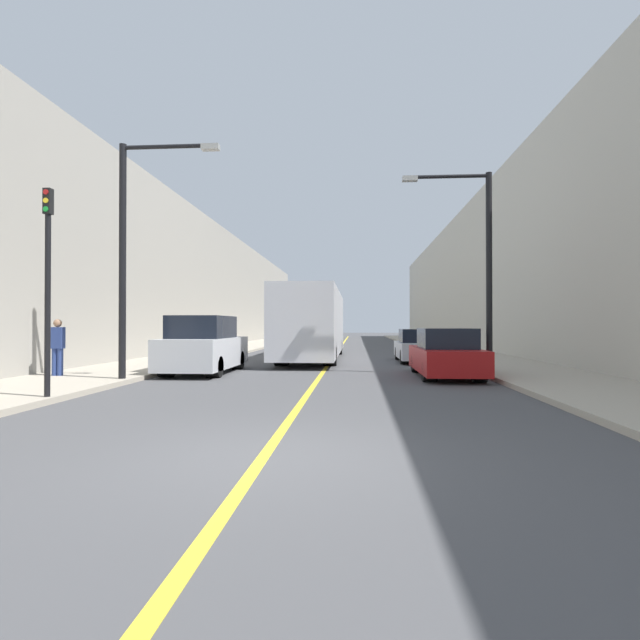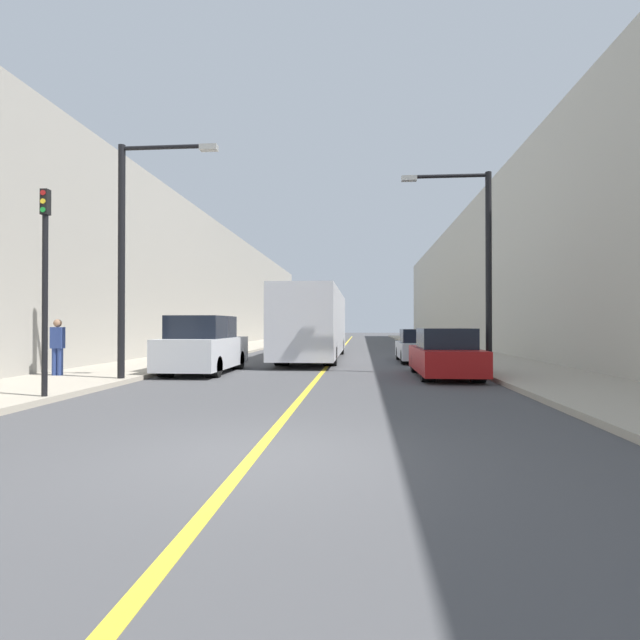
{
  "view_description": "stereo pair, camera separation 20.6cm",
  "coord_description": "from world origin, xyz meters",
  "px_view_note": "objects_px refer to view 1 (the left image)",
  "views": [
    {
      "loc": [
        1.17,
        -6.2,
        1.66
      ],
      "look_at": [
        -0.24,
        13.1,
        1.85
      ],
      "focal_mm": 28.0,
      "sensor_mm": 36.0,
      "label": 1
    },
    {
      "loc": [
        1.37,
        -6.19,
        1.66
      ],
      "look_at": [
        -0.24,
        13.1,
        1.85
      ],
      "focal_mm": 28.0,
      "sensor_mm": 36.0,
      "label": 2
    }
  ],
  "objects_px": {
    "bus": "(314,323)",
    "street_lamp_right": "(480,255)",
    "street_lamp_left": "(133,241)",
    "pedestrian": "(58,346)",
    "car_right_mid": "(418,347)",
    "traffic_light": "(48,284)",
    "car_right_near": "(446,355)",
    "parked_suv_left": "(204,347)"
  },
  "relations": [
    {
      "from": "car_right_near",
      "to": "street_lamp_right",
      "type": "relative_size",
      "value": 0.72
    },
    {
      "from": "parked_suv_left",
      "to": "traffic_light",
      "type": "relative_size",
      "value": 1.08
    },
    {
      "from": "bus",
      "to": "pedestrian",
      "type": "relative_size",
      "value": 7.46
    },
    {
      "from": "car_right_near",
      "to": "street_lamp_left",
      "type": "height_order",
      "value": "street_lamp_left"
    },
    {
      "from": "parked_suv_left",
      "to": "car_right_near",
      "type": "distance_m",
      "value": 8.12
    },
    {
      "from": "car_right_near",
      "to": "pedestrian",
      "type": "distance_m",
      "value": 11.95
    },
    {
      "from": "pedestrian",
      "to": "parked_suv_left",
      "type": "bearing_deg",
      "value": 33.41
    },
    {
      "from": "parked_suv_left",
      "to": "car_right_mid",
      "type": "distance_m",
      "value": 9.84
    },
    {
      "from": "parked_suv_left",
      "to": "pedestrian",
      "type": "xyz_separation_m",
      "value": [
        -3.73,
        -2.46,
        0.11
      ]
    },
    {
      "from": "street_lamp_right",
      "to": "traffic_light",
      "type": "height_order",
      "value": "street_lamp_right"
    },
    {
      "from": "parked_suv_left",
      "to": "street_lamp_right",
      "type": "bearing_deg",
      "value": -1.69
    },
    {
      "from": "street_lamp_right",
      "to": "pedestrian",
      "type": "height_order",
      "value": "street_lamp_right"
    },
    {
      "from": "parked_suv_left",
      "to": "street_lamp_left",
      "type": "distance_m",
      "value": 4.55
    },
    {
      "from": "bus",
      "to": "car_right_mid",
      "type": "bearing_deg",
      "value": -17.87
    },
    {
      "from": "car_right_near",
      "to": "street_lamp_right",
      "type": "height_order",
      "value": "street_lamp_right"
    },
    {
      "from": "car_right_near",
      "to": "car_right_mid",
      "type": "xyz_separation_m",
      "value": [
        -0.07,
        6.43,
        -0.03
      ]
    },
    {
      "from": "car_right_near",
      "to": "car_right_mid",
      "type": "relative_size",
      "value": 1.05
    },
    {
      "from": "car_right_near",
      "to": "car_right_mid",
      "type": "distance_m",
      "value": 6.43
    },
    {
      "from": "bus",
      "to": "street_lamp_right",
      "type": "bearing_deg",
      "value": -51.12
    },
    {
      "from": "street_lamp_left",
      "to": "pedestrian",
      "type": "bearing_deg",
      "value": 166.31
    },
    {
      "from": "car_right_mid",
      "to": "traffic_light",
      "type": "height_order",
      "value": "traffic_light"
    },
    {
      "from": "pedestrian",
      "to": "traffic_light",
      "type": "bearing_deg",
      "value": -60.3
    },
    {
      "from": "traffic_light",
      "to": "parked_suv_left",
      "type": "bearing_deg",
      "value": 78.89
    },
    {
      "from": "car_right_near",
      "to": "street_lamp_right",
      "type": "distance_m",
      "value": 3.48
    },
    {
      "from": "street_lamp_left",
      "to": "car_right_near",
      "type": "bearing_deg",
      "value": 14.5
    },
    {
      "from": "car_right_mid",
      "to": "pedestrian",
      "type": "bearing_deg",
      "value": -145.18
    },
    {
      "from": "bus",
      "to": "parked_suv_left",
      "type": "xyz_separation_m",
      "value": [
        -3.18,
        -7.27,
        -0.84
      ]
    },
    {
      "from": "car_right_mid",
      "to": "traffic_light",
      "type": "relative_size",
      "value": 1.0
    },
    {
      "from": "street_lamp_right",
      "to": "pedestrian",
      "type": "xyz_separation_m",
      "value": [
        -12.99,
        -2.19,
        -2.93
      ]
    },
    {
      "from": "car_right_mid",
      "to": "street_lamp_right",
      "type": "bearing_deg",
      "value": -78.25
    },
    {
      "from": "parked_suv_left",
      "to": "street_lamp_right",
      "type": "relative_size",
      "value": 0.74
    },
    {
      "from": "street_lamp_left",
      "to": "pedestrian",
      "type": "height_order",
      "value": "street_lamp_left"
    },
    {
      "from": "car_right_near",
      "to": "traffic_light",
      "type": "distance_m",
      "value": 11.29
    },
    {
      "from": "car_right_mid",
      "to": "pedestrian",
      "type": "height_order",
      "value": "pedestrian"
    },
    {
      "from": "car_right_mid",
      "to": "pedestrian",
      "type": "relative_size",
      "value": 2.61
    },
    {
      "from": "bus",
      "to": "car_right_near",
      "type": "relative_size",
      "value": 2.71
    },
    {
      "from": "car_right_mid",
      "to": "traffic_light",
      "type": "bearing_deg",
      "value": -126.93
    },
    {
      "from": "street_lamp_left",
      "to": "traffic_light",
      "type": "distance_m",
      "value": 3.91
    },
    {
      "from": "bus",
      "to": "street_lamp_left",
      "type": "relative_size",
      "value": 1.89
    },
    {
      "from": "car_right_near",
      "to": "bus",
      "type": "bearing_deg",
      "value": 121.55
    },
    {
      "from": "pedestrian",
      "to": "car_right_mid",
      "type": "bearing_deg",
      "value": 34.82
    },
    {
      "from": "bus",
      "to": "traffic_light",
      "type": "xyz_separation_m",
      "value": [
        -4.49,
        -13.97,
        0.8
      ]
    }
  ]
}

